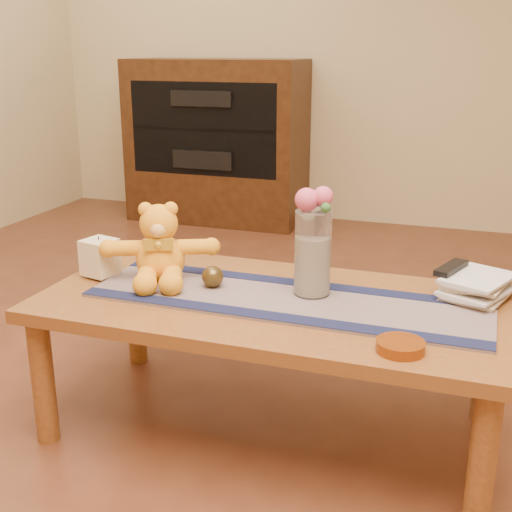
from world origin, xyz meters
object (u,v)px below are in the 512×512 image
(pillar_candle, at_px, (100,257))
(bronze_ball, at_px, (213,277))
(teddy_bear, at_px, (160,243))
(glass_vase, at_px, (313,253))
(tv_remote, at_px, (451,268))
(amber_dish, at_px, (400,346))
(book_bottom, at_px, (450,290))

(pillar_candle, height_order, bronze_ball, pillar_candle)
(teddy_bear, xyz_separation_m, glass_vase, (0.50, 0.03, 0.01))
(tv_remote, relative_size, amber_dish, 1.30)
(teddy_bear, height_order, glass_vase, glass_vase)
(glass_vase, relative_size, bronze_ball, 3.82)
(bronze_ball, bearing_deg, glass_vase, 8.01)
(bronze_ball, bearing_deg, book_bottom, 16.56)
(teddy_bear, bearing_deg, book_bottom, -10.92)
(tv_remote, bearing_deg, glass_vase, -138.44)
(book_bottom, height_order, amber_dish, amber_dish)
(teddy_bear, distance_m, pillar_candle, 0.22)
(teddy_bear, relative_size, pillar_candle, 3.02)
(pillar_candle, bearing_deg, teddy_bear, 6.20)
(teddy_bear, height_order, amber_dish, teddy_bear)
(bronze_ball, bearing_deg, tv_remote, 15.94)
(book_bottom, xyz_separation_m, tv_remote, (-0.00, -0.01, 0.07))
(tv_remote, xyz_separation_m, amber_dish, (-0.09, -0.46, -0.07))
(bronze_ball, bearing_deg, amber_dish, -22.70)
(pillar_candle, relative_size, book_bottom, 0.53)
(book_bottom, bearing_deg, amber_dish, -84.20)
(teddy_bear, relative_size, tv_remote, 2.23)
(teddy_bear, bearing_deg, tv_remote, -11.45)
(bronze_ball, bearing_deg, teddy_bear, 175.30)
(glass_vase, bearing_deg, pillar_candle, -175.88)
(glass_vase, xyz_separation_m, amber_dish, (0.31, -0.30, -0.12))
(teddy_bear, bearing_deg, glass_vase, -19.98)
(glass_vase, relative_size, book_bottom, 1.17)
(teddy_bear, bearing_deg, bronze_ball, -27.90)
(amber_dish, bearing_deg, teddy_bear, 161.23)
(pillar_candle, bearing_deg, bronze_ball, 1.08)
(glass_vase, xyz_separation_m, tv_remote, (0.40, 0.16, -0.05))
(teddy_bear, xyz_separation_m, tv_remote, (0.89, 0.19, -0.04))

